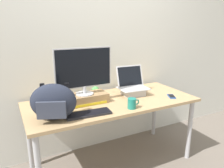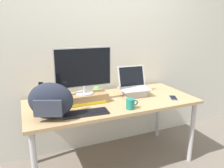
% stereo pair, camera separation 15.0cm
% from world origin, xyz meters
% --- Properties ---
extents(ground_plane, '(20.00, 20.00, 0.00)m').
position_xyz_m(ground_plane, '(0.00, 0.00, 0.00)').
color(ground_plane, '#70665B').
extents(back_wall, '(7.00, 0.10, 2.60)m').
position_xyz_m(back_wall, '(0.00, 0.48, 1.30)').
color(back_wall, silver).
rests_on(back_wall, ground).
extents(desk, '(1.77, 0.77, 0.74)m').
position_xyz_m(desk, '(0.00, 0.00, 0.67)').
color(desk, tan).
rests_on(desk, ground).
extents(toner_box_yellow, '(0.46, 0.21, 0.09)m').
position_xyz_m(toner_box_yellow, '(-0.28, 0.06, 0.79)').
color(toner_box_yellow, '#9E7A51').
rests_on(toner_box_yellow, desk).
extents(desktop_monitor, '(0.58, 0.18, 0.47)m').
position_xyz_m(desktop_monitor, '(-0.28, 0.06, 1.09)').
color(desktop_monitor, silver).
rests_on(desktop_monitor, toner_box_yellow).
extents(open_laptop, '(0.34, 0.27, 0.32)m').
position_xyz_m(open_laptop, '(0.30, 0.07, 0.81)').
color(open_laptop, '#ADADB2').
rests_on(open_laptop, desk).
extents(external_keyboard, '(0.41, 0.17, 0.02)m').
position_xyz_m(external_keyboard, '(-0.36, -0.24, 0.76)').
color(external_keyboard, black).
rests_on(external_keyboard, desk).
extents(messenger_backpack, '(0.42, 0.31, 0.31)m').
position_xyz_m(messenger_backpack, '(-0.64, -0.20, 0.90)').
color(messenger_backpack, '#232838').
rests_on(messenger_backpack, desk).
extents(coffee_mug, '(0.12, 0.08, 0.10)m').
position_xyz_m(coffee_mug, '(0.07, -0.28, 0.79)').
color(coffee_mug, '#1E7F70').
rests_on(coffee_mug, desk).
extents(cell_phone, '(0.12, 0.15, 0.01)m').
position_xyz_m(cell_phone, '(0.64, -0.19, 0.75)').
color(cell_phone, '#19479E').
rests_on(cell_phone, desk).
extents(plush_toy, '(0.09, 0.09, 0.09)m').
position_xyz_m(plush_toy, '(-0.07, 0.29, 0.79)').
color(plush_toy, '#56B256').
rests_on(plush_toy, desk).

